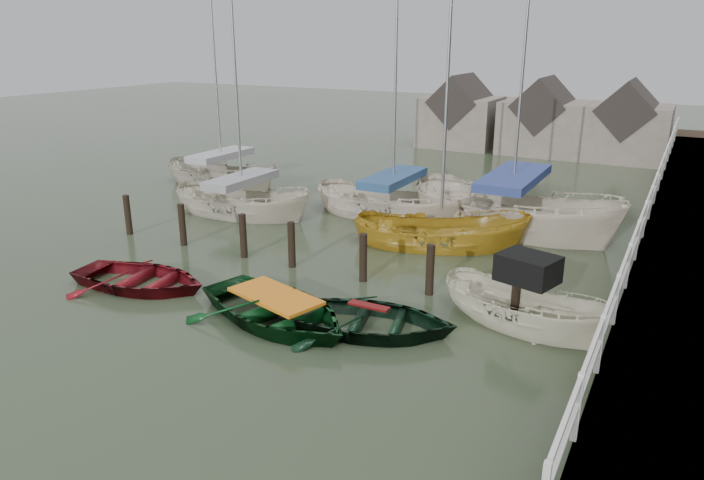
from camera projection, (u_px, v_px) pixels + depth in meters
The scene contains 13 objects.
ground at pixel (266, 312), 15.77m from camera, with size 120.00×120.00×0.00m, color #2F3924.
pier at pixel (701, 234), 19.60m from camera, with size 3.04×32.00×2.70m.
mooring_pilings at pixel (294, 251), 18.63m from camera, with size 13.72×0.22×1.80m.
far_sheds at pixel (540, 121), 36.53m from camera, with size 14.00×4.08×4.39m.
rowboat_red at pixel (142, 288), 17.27m from camera, with size 2.83×3.97×0.82m, color #610D14.
rowboat_green at pixel (276, 322), 15.19m from camera, with size 3.24×4.53×0.94m, color #083312.
rowboat_dkgreen at pixel (369, 331), 14.73m from camera, with size 2.94×4.12×0.85m, color black.
motorboat at pixel (521, 322), 14.96m from camera, with size 4.58×2.74×2.57m.
sailboat_a at pixel (243, 213), 24.27m from camera, with size 6.09×2.62×10.43m.
sailboat_b at pixel (393, 215), 24.01m from camera, with size 6.53×2.47×12.67m.
sailboat_c at pixel (440, 245), 20.72m from camera, with size 6.14×3.97×10.59m.
sailboat_d at pixel (510, 227), 22.53m from camera, with size 8.75×5.22×13.85m.
sailboat_e at pixel (223, 185), 28.89m from camera, with size 6.31×2.63×10.51m.
Camera 1 is at (8.80, -11.64, 6.63)m, focal length 32.00 mm.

